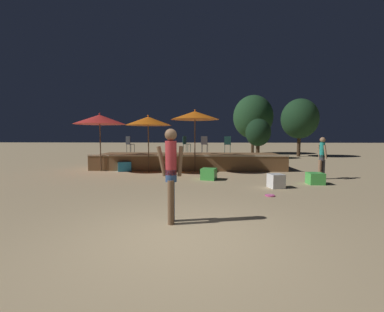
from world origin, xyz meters
The scene contains 19 objects.
ground_plane centered at (0.00, 0.00, 0.00)m, with size 120.00×120.00×0.00m, color tan.
wooden_deck centered at (-0.40, 9.70, 0.37)m, with size 9.87×3.08×0.82m.
patio_umbrella_0 centered at (0.00, 8.09, 2.72)m, with size 2.33×2.33×3.00m.
patio_umbrella_1 centered at (-2.21, 7.85, 2.44)m, with size 2.18×2.18×2.73m.
patio_umbrella_2 centered at (-4.65, 8.12, 2.54)m, with size 2.49×2.49×2.85m.
cube_seat_0 centered at (4.46, 5.09, 0.21)m, with size 0.53×0.53×0.41m.
cube_seat_1 centered at (2.85, 4.36, 0.23)m, with size 0.55×0.55×0.47m.
cube_seat_2 centered at (-3.51, 8.24, 0.24)m, with size 0.80×0.80×0.47m.
cube_seat_3 centered at (0.62, 5.90, 0.23)m, with size 0.69×0.69×0.45m.
person_1 centered at (-0.25, 0.75, 1.06)m, with size 0.53×0.31×1.89m.
person_2 centered at (5.18, 6.21, 0.91)m, with size 0.29×0.50×1.69m.
bistro_chair_0 centered at (0.47, 10.10, 1.36)m, with size 0.41×0.41×0.90m.
bistro_chair_1 centered at (1.75, 9.90, 1.36)m, with size 0.40×0.40×0.90m.
bistro_chair_2 centered at (-0.61, 10.55, 1.36)m, with size 0.46×0.46×0.90m.
bistro_chair_3 centered at (-3.77, 10.02, 1.36)m, with size 0.47×0.48×0.90m.
frisbee_disc centered at (2.34, 3.15, 0.02)m, with size 0.27×0.27×0.03m.
background_tree_0 centered at (5.23, 20.89, 3.54)m, with size 3.78×3.78×5.63m.
background_tree_1 centered at (8.47, 17.65, 3.16)m, with size 3.01×3.01×4.82m.
background_tree_2 centered at (4.66, 15.78, 1.98)m, with size 1.93×1.93×3.06m.
Camera 1 is at (0.37, -4.28, 1.75)m, focal length 24.00 mm.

